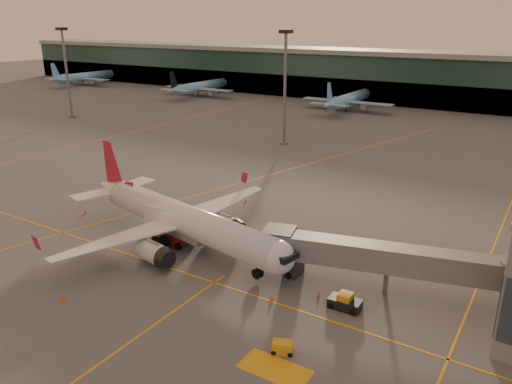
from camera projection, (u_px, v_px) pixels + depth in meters
The scene contains 16 objects.
ground at pixel (150, 290), 53.95m from camera, with size 600.00×600.00×0.00m, color #4C4F54.
taxi_markings at pixel (287, 176), 93.24m from camera, with size 100.12×173.00×0.01m.
terminal at pixel (449, 80), 164.62m from camera, with size 400.00×20.00×17.60m.
mast_west_far at pixel (66, 66), 143.85m from camera, with size 2.40×2.40×25.60m.
mast_west_near at pixel (285, 80), 111.96m from camera, with size 2.40×2.40×25.60m.
distant_aircraft_row at pixel (360, 111), 158.97m from camera, with size 290.00×34.00×13.00m.
main_airplane at pixel (181, 219), 63.41m from camera, with size 36.94×33.54×11.21m.
jet_bridge at pixel (402, 262), 51.77m from camera, with size 28.18×9.79×5.65m.
catering_truck at pixel (171, 222), 64.54m from camera, with size 6.50×3.04×5.00m.
gpu_cart at pixel (283, 347), 43.63m from camera, with size 2.14×1.72×1.09m.
pushback_tug at pixel (345, 303), 50.28m from camera, with size 3.28×1.81×1.68m.
cone_nose at pixel (319, 292), 52.97m from camera, with size 0.44×0.44×0.56m.
cone_tail at pixel (85, 212), 75.11m from camera, with size 0.49×0.49×0.63m.
cone_wing_right at pixel (62, 299), 51.56m from camera, with size 0.48×0.48×0.62m.
cone_wing_left at pixel (246, 201), 79.70m from camera, with size 0.39×0.39×0.49m.
cone_fwd at pixel (272, 298), 51.75m from camera, with size 0.50×0.50×0.63m.
Camera 1 is at (34.99, -34.13, 27.70)m, focal length 35.00 mm.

